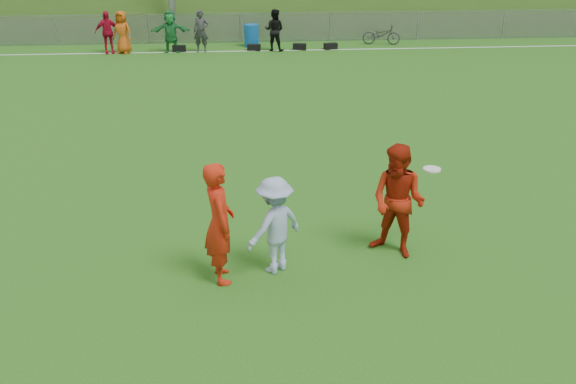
{
  "coord_description": "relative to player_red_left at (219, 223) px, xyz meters",
  "views": [
    {
      "loc": [
        -0.27,
        -8.95,
        5.28
      ],
      "look_at": [
        0.51,
        0.5,
        1.15
      ],
      "focal_mm": 40.0,
      "sensor_mm": 36.0,
      "label": 1
    }
  ],
  "objects": [
    {
      "name": "frisbee",
      "position": [
        3.5,
        0.84,
        0.43
      ],
      "size": [
        0.3,
        0.3,
        0.03
      ],
      "color": "silver",
      "rests_on": "ground"
    },
    {
      "name": "player_red_left",
      "position": [
        0.0,
        0.0,
        0.0
      ],
      "size": [
        0.59,
        0.78,
        1.94
      ],
      "primitive_type": "imported",
      "rotation": [
        0.0,
        0.0,
        1.76
      ],
      "color": "red",
      "rests_on": "ground"
    },
    {
      "name": "ground",
      "position": [
        0.59,
        0.17,
        -0.97
      ],
      "size": [
        120.0,
        120.0,
        0.0
      ],
      "primitive_type": "plane",
      "color": "#246314",
      "rests_on": "ground"
    },
    {
      "name": "fence",
      "position": [
        0.59,
        20.17,
        -0.32
      ],
      "size": [
        58.0,
        0.06,
        1.3
      ],
      "color": "gray",
      "rests_on": "ground"
    },
    {
      "name": "player_red_center",
      "position": [
        2.9,
        0.57,
        -0.01
      ],
      "size": [
        1.19,
        1.15,
        1.93
      ],
      "primitive_type": "imported",
      "rotation": [
        0.0,
        0.0,
        -0.67
      ],
      "color": "#A51F0B",
      "rests_on": "ground"
    },
    {
      "name": "spectator_row",
      "position": [
        -2.01,
        18.17,
        -0.12
      ],
      "size": [
        7.84,
        0.88,
        1.69
      ],
      "color": "#B60C2B",
      "rests_on": "ground"
    },
    {
      "name": "gear_bags",
      "position": [
        1.64,
        18.27,
        -0.84
      ],
      "size": [
        6.92,
        0.39,
        0.26
      ],
      "color": "black",
      "rests_on": "ground"
    },
    {
      "name": "player_blue",
      "position": [
        0.85,
        0.2,
        -0.17
      ],
      "size": [
        1.18,
        1.1,
        1.6
      ],
      "primitive_type": "imported",
      "rotation": [
        0.0,
        0.0,
        3.79
      ],
      "color": "#97B0D1",
      "rests_on": "ground"
    },
    {
      "name": "sideline_far",
      "position": [
        0.59,
        18.17,
        -0.97
      ],
      "size": [
        60.0,
        0.1,
        0.01
      ],
      "primitive_type": "cube",
      "color": "white",
      "rests_on": "ground"
    },
    {
      "name": "recycling_bin",
      "position": [
        1.06,
        19.17,
        -0.5
      ],
      "size": [
        0.7,
        0.7,
        0.93
      ],
      "primitive_type": "cylinder",
      "rotation": [
        0.0,
        0.0,
        -0.13
      ],
      "color": "#1054AF",
      "rests_on": "ground"
    },
    {
      "name": "bicycle",
      "position": [
        6.73,
        19.17,
        -0.54
      ],
      "size": [
        1.7,
        0.85,
        0.86
      ],
      "primitive_type": "imported",
      "rotation": [
        0.0,
        0.0,
        1.39
      ],
      "color": "#2B2B2D",
      "rests_on": "ground"
    }
  ]
}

